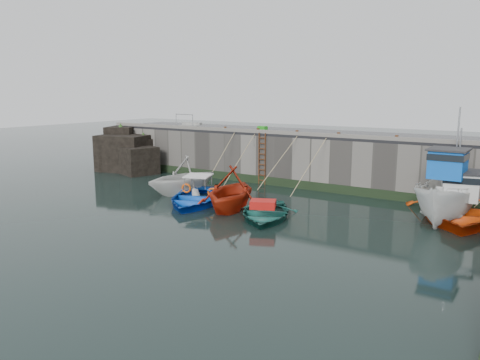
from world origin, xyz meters
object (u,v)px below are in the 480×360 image
Objects in this scene: bollard_d at (339,135)px; boat_near_navy at (265,217)px; boat_near_white at (183,193)px; boat_far_orange at (457,209)px; ladder at (262,159)px; boat_near_blue at (196,203)px; bollard_e at (397,138)px; bollard_b at (258,130)px; fish_crate at (263,128)px; boat_near_blacktrim at (231,209)px; boat_far_white at (447,198)px; bollard_c at (297,133)px; bollard_a at (225,129)px.

boat_near_navy is at bearing -95.35° from bollard_d.
boat_far_orange reaches higher than boat_near_white.
boat_near_blue is (-0.26, -6.24, -1.59)m from ladder.
boat_far_orange is 26.79× the size of bollard_e.
bollard_b is at bearing 80.65° from boat_near_white.
boat_near_white is at bearing -117.86° from ladder.
fish_crate is 1.99× the size of bollard_e.
boat_far_white reaches higher than boat_near_blacktrim.
bollard_c is (2.70, 0.00, 0.00)m from bollard_b.
boat_far_orange is at bearing -1.33° from boat_near_blue.
boat_far_white reaches higher than boat_near_blue.
boat_near_blue is 18.60× the size of bollard_d.
boat_near_navy is 16.19× the size of bollard_e.
bollard_a is at bearing -142.18° from fish_crate.
boat_near_navy is at bearing -26.25° from boat_near_blue.
boat_far_orange is at bearing 7.76° from boat_near_navy.
bollard_b reaches higher than boat_near_blue.
bollard_b reaches higher than boat_near_blacktrim.
bollard_d reaches higher than ladder.
boat_near_navy is 16.19× the size of bollard_c.
bollard_d is (-6.71, 2.44, 2.86)m from boat_far_orange.
fish_crate is at bearing 97.47° from boat_near_navy.
boat_near_blue is 4.42m from boat_near_navy.
bollard_d is at bearing 148.17° from boat_far_orange.
boat_near_blue is 18.60× the size of bollard_c.
boat_far_white is 21.86× the size of bollard_d.
ladder is 6.44m from boat_near_blue.
bollard_c is (4.66, 4.98, 3.30)m from boat_near_white.
ladder reaches higher than boat_near_white.
bollard_b and bollard_e have the same top height.
boat_far_orange is at bearing 22.42° from boat_near_white.
boat_near_navy is 16.19× the size of bollard_b.
boat_far_white reaches higher than boat_near_navy.
ladder reaches higher than boat_near_blacktrim.
boat_near_blacktrim is at bearing -132.64° from bollard_e.
bollard_b reaches higher than boat_near_navy.
boat_near_blacktrim is at bearing -92.23° from bollard_c.
ladder is 11.43× the size of bollard_b.
bollard_d is at bearing 4.00° from ladder.
boat_near_white is 12.04m from bollard_e.
bollard_d is (5.06, 6.57, 3.30)m from boat_near_blue.
bollard_b is (-2.44, 6.58, 3.30)m from boat_near_blacktrim.
bollard_a reaches higher than boat_near_blacktrim.
boat_near_blue is (2.20, -1.59, 0.00)m from boat_near_white.
ladder is 3.47m from bollard_a.
bollard_d reaches higher than boat_near_white.
bollard_d is 1.00× the size of bollard_e.
bollard_b is (-0.24, 6.57, 3.30)m from boat_near_blue.
boat_far_white is 12.19m from bollard_b.
boat_near_blacktrim reaches higher than boat_near_blue.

